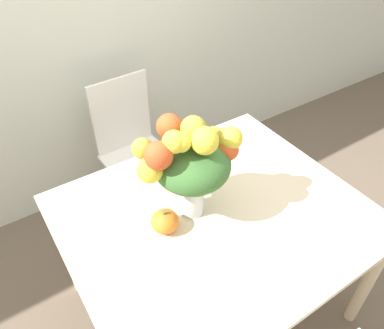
{
  "coord_description": "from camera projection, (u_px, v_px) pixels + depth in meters",
  "views": [
    {
      "loc": [
        -0.72,
        -0.9,
        2.02
      ],
      "look_at": [
        -0.08,
        0.08,
        1.03
      ],
      "focal_mm": 35.0,
      "sensor_mm": 36.0,
      "label": 1
    }
  ],
  "objects": [
    {
      "name": "ground_plane",
      "position": [
        210.0,
        301.0,
        2.18
      ],
      "size": [
        12.0,
        12.0,
        0.0
      ],
      "primitive_type": "plane",
      "color": "brown"
    },
    {
      "name": "dining_chair_near_window",
      "position": [
        134.0,
        150.0,
        2.46
      ],
      "size": [
        0.44,
        0.44,
        0.97
      ],
      "rotation": [
        0.0,
        0.0,
        0.05
      ],
      "color": "white",
      "rests_on": "ground_plane"
    },
    {
      "name": "wall_back",
      "position": [
        87.0,
        2.0,
        2.14
      ],
      "size": [
        8.0,
        0.06,
        2.7
      ],
      "color": "silver",
      "rests_on": "ground_plane"
    },
    {
      "name": "flower_vase",
      "position": [
        191.0,
        162.0,
        1.52
      ],
      "size": [
        0.45,
        0.32,
        0.5
      ],
      "color": "silver",
      "rests_on": "dining_table"
    },
    {
      "name": "dining_table",
      "position": [
        215.0,
        226.0,
        1.75
      ],
      "size": [
        1.32,
        1.14,
        0.75
      ],
      "color": "beige",
      "rests_on": "ground_plane"
    },
    {
      "name": "pumpkin",
      "position": [
        165.0,
        221.0,
        1.6
      ],
      "size": [
        0.12,
        0.12,
        0.11
      ],
      "color": "orange",
      "rests_on": "dining_table"
    }
  ]
}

